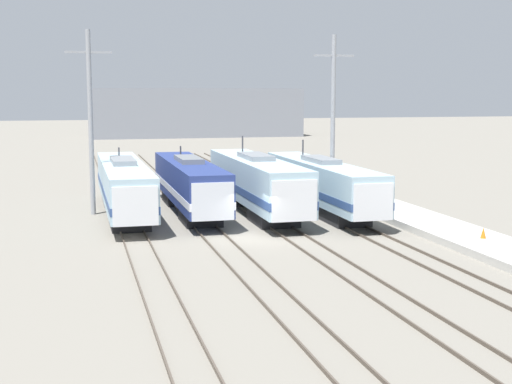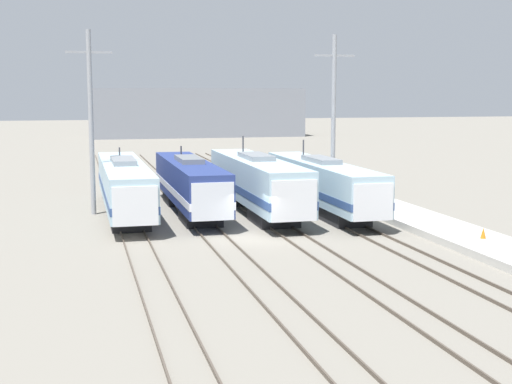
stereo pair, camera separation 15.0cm
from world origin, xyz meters
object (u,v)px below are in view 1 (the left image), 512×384
(locomotive_center_left, at_px, (190,185))
(locomotive_center_right, at_px, (257,183))
(catenary_tower_right, at_px, (333,118))
(traffic_cone, at_px, (483,233))
(locomotive_far_right, at_px, (323,184))
(locomotive_far_left, at_px, (124,186))
(catenary_tower_left, at_px, (91,120))

(locomotive_center_left, bearing_deg, locomotive_center_right, -14.29)
(catenary_tower_right, xyz_separation_m, traffic_cone, (2.98, -16.37, -5.96))
(locomotive_far_right, xyz_separation_m, traffic_cone, (4.91, -13.04, -1.29))
(locomotive_center_left, bearing_deg, locomotive_far_right, -12.54)
(locomotive_far_left, distance_m, catenary_tower_left, 5.21)
(locomotive_center_left, height_order, locomotive_far_right, locomotive_far_right)
(locomotive_far_left, xyz_separation_m, locomotive_far_right, (13.96, -2.29, -0.02))
(catenary_tower_left, distance_m, traffic_cone, 27.29)
(catenary_tower_left, relative_size, traffic_cone, 20.94)
(catenary_tower_left, bearing_deg, locomotive_center_left, -10.52)
(locomotive_far_right, relative_size, catenary_tower_right, 1.47)
(locomotive_center_right, distance_m, traffic_cone, 16.95)
(locomotive_far_left, height_order, traffic_cone, locomotive_far_left)
(locomotive_far_right, bearing_deg, locomotive_center_left, 167.46)
(traffic_cone, bearing_deg, catenary_tower_left, 142.07)
(locomotive_far_left, relative_size, locomotive_center_right, 1.06)
(locomotive_center_left, bearing_deg, traffic_cone, -46.73)
(catenary_tower_left, height_order, traffic_cone, catenary_tower_left)
(locomotive_far_left, distance_m, locomotive_center_left, 4.66)
(locomotive_center_right, relative_size, catenary_tower_right, 1.45)
(traffic_cone, bearing_deg, locomotive_far_left, 140.92)
(locomotive_center_right, xyz_separation_m, catenary_tower_left, (-11.44, 2.44, 4.53))
(locomotive_far_left, height_order, locomotive_center_left, locomotive_center_left)
(locomotive_center_left, height_order, traffic_cone, locomotive_center_left)
(locomotive_far_right, xyz_separation_m, catenary_tower_right, (1.93, 3.33, 4.66))
(locomotive_center_left, relative_size, catenary_tower_right, 1.41)
(locomotive_far_right, relative_size, traffic_cone, 30.82)
(locomotive_far_left, height_order, catenary_tower_left, catenary_tower_left)
(locomotive_center_left, xyz_separation_m, catenary_tower_right, (11.24, 1.26, 4.63))
(locomotive_far_left, relative_size, traffic_cone, 32.30)
(locomotive_center_right, height_order, traffic_cone, locomotive_center_right)
(locomotive_far_left, xyz_separation_m, catenary_tower_left, (-2.13, 1.04, 4.64))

